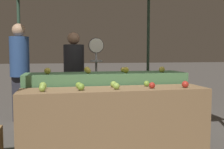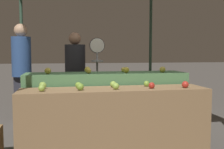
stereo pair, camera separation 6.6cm
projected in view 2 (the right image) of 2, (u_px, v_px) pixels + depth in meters
display_counter_front at (115, 121)px, 3.30m from camera, size 2.34×0.55×0.84m
display_counter_back at (107, 106)px, 3.88m from camera, size 2.34×0.55×0.99m
apple_front_0 at (42, 88)px, 3.00m from camera, size 0.08×0.08×0.08m
apple_front_1 at (80, 87)px, 3.08m from camera, size 0.09×0.09×0.09m
apple_front_2 at (116, 86)px, 3.16m from camera, size 0.08×0.08×0.08m
apple_front_3 at (152, 85)px, 3.24m from camera, size 0.08×0.08×0.08m
apple_front_4 at (185, 84)px, 3.31m from camera, size 0.09×0.09×0.09m
apple_front_5 at (43, 86)px, 3.20m from camera, size 0.09×0.09×0.09m
apple_front_6 at (78, 85)px, 3.28m from camera, size 0.08×0.08×0.08m
apple_front_7 at (114, 84)px, 3.36m from camera, size 0.08×0.08×0.08m
apple_front_8 at (147, 84)px, 3.45m from camera, size 0.08×0.08×0.08m
apple_back_0 at (48, 71)px, 3.57m from camera, size 0.09×0.09×0.09m
apple_back_1 at (89, 71)px, 3.68m from camera, size 0.07×0.07×0.07m
apple_back_2 at (126, 70)px, 3.79m from camera, size 0.09×0.09×0.09m
apple_back_3 at (162, 69)px, 3.89m from camera, size 0.09×0.09×0.09m
apple_back_4 at (48, 70)px, 3.79m from camera, size 0.07×0.07×0.07m
apple_back_5 at (87, 70)px, 3.88m from camera, size 0.09×0.09×0.09m
apple_back_6 at (123, 70)px, 3.99m from camera, size 0.07×0.07×0.07m
produce_scale at (97, 64)px, 4.39m from camera, size 0.25×0.20×1.53m
person_vendor_at_scale at (75, 72)px, 4.66m from camera, size 0.38×0.38×1.64m
person_customer_left at (22, 65)px, 4.86m from camera, size 0.47×0.47×1.81m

